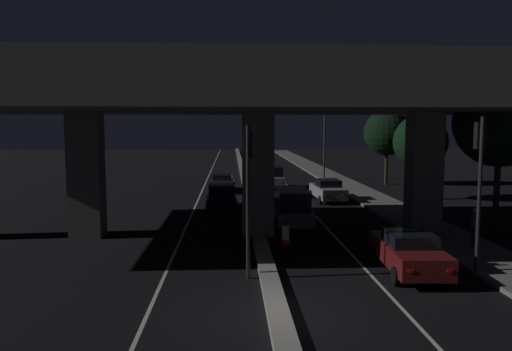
{
  "coord_description": "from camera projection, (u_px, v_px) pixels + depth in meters",
  "views": [
    {
      "loc": [
        -1.3,
        -13.73,
        5.41
      ],
      "look_at": [
        0.55,
        23.45,
        1.66
      ],
      "focal_mm": 35.0,
      "sensor_mm": 36.0,
      "label": 1
    }
  ],
  "objects": [
    {
      "name": "car_dark_blue_lead_oncoming",
      "position": [
        221.0,
        195.0,
        32.33
      ],
      "size": [
        2.13,
        4.69,
        1.68
      ],
      "rotation": [
        0.0,
        0.0,
        -1.53
      ],
      "color": "#141938",
      "rests_on": "ground_plane"
    },
    {
      "name": "traffic_light_right_of_median",
      "position": [
        479.0,
        169.0,
        17.79
      ],
      "size": [
        0.3,
        0.49,
        5.72
      ],
      "color": "black",
      "rests_on": "ground_plane"
    },
    {
      "name": "roadside_tree_kerbside_mid",
      "position": [
        420.0,
        142.0,
        35.98
      ],
      "size": [
        3.9,
        3.9,
        6.2
      ],
      "color": "#2D2116",
      "rests_on": "ground_plane"
    },
    {
      "name": "traffic_light_left_of_median",
      "position": [
        248.0,
        175.0,
        17.4
      ],
      "size": [
        0.3,
        0.49,
        5.43
      ],
      "color": "black",
      "rests_on": "ground_plane"
    },
    {
      "name": "lane_line_right_inner",
      "position": [
        282.0,
        180.0,
        49.22
      ],
      "size": [
        0.12,
        126.0,
        0.0
      ],
      "primitive_type": "cube",
      "color": "beige",
      "rests_on": "ground_plane"
    },
    {
      "name": "roadside_tree_kerbside_near",
      "position": [
        500.0,
        122.0,
        25.38
      ],
      "size": [
        4.66,
        4.66,
        7.94
      ],
      "color": "#38281C",
      "rests_on": "ground_plane"
    },
    {
      "name": "pedestrian_on_sidewalk",
      "position": [
        475.0,
        227.0,
        21.7
      ],
      "size": [
        0.34,
        0.34,
        1.66
      ],
      "color": "#2D261E",
      "rests_on": "sidewalk_right"
    },
    {
      "name": "car_silver_third",
      "position": [
        328.0,
        190.0,
        35.76
      ],
      "size": [
        2.09,
        4.65,
        1.55
      ],
      "rotation": [
        0.0,
        0.0,
        1.61
      ],
      "color": "gray",
      "rests_on": "ground_plane"
    },
    {
      "name": "car_dark_red_lead",
      "position": [
        408.0,
        252.0,
        18.33
      ],
      "size": [
        2.14,
        4.75,
        1.52
      ],
      "rotation": [
        0.0,
        0.0,
        1.52
      ],
      "color": "#591414",
      "rests_on": "ground_plane"
    },
    {
      "name": "median_divider",
      "position": [
        245.0,
        179.0,
        49.02
      ],
      "size": [
        0.65,
        126.0,
        0.22
      ],
      "primitive_type": "cube",
      "color": "gray",
      "rests_on": "ground_plane"
    },
    {
      "name": "lane_line_left_inner",
      "position": [
        207.0,
        181.0,
        48.85
      ],
      "size": [
        0.12,
        126.0,
        0.0
      ],
      "primitive_type": "cube",
      "color": "beige",
      "rests_on": "ground_plane"
    },
    {
      "name": "street_lamp",
      "position": [
        321.0,
        137.0,
        49.68
      ],
      "size": [
        2.28,
        0.32,
        7.0
      ],
      "color": "#2D2D30",
      "rests_on": "ground_plane"
    },
    {
      "name": "car_silver_fourth",
      "position": [
        273.0,
        177.0,
        43.05
      ],
      "size": [
        1.92,
        4.1,
        1.9
      ],
      "rotation": [
        0.0,
        0.0,
        1.58
      ],
      "color": "gray",
      "rests_on": "ground_plane"
    },
    {
      "name": "motorcycle_red_filtering_near",
      "position": [
        286.0,
        240.0,
        20.74
      ],
      "size": [
        0.34,
        1.92,
        1.52
      ],
      "rotation": [
        0.0,
        0.0,
        1.63
      ],
      "color": "black",
      "rests_on": "ground_plane"
    },
    {
      "name": "roadside_tree_kerbside_far",
      "position": [
        387.0,
        133.0,
        45.25
      ],
      "size": [
        4.18,
        4.18,
        6.85
      ],
      "color": "#2D2116",
      "rests_on": "ground_plane"
    },
    {
      "name": "elevated_overpass",
      "position": [
        254.0,
        93.0,
        24.08
      ],
      "size": [
        32.82,
        13.63,
        9.12
      ],
      "color": "slate",
      "rests_on": "ground_plane"
    },
    {
      "name": "car_grey_second",
      "position": [
        292.0,
        207.0,
        26.96
      ],
      "size": [
        2.14,
        4.85,
        1.97
      ],
      "rotation": [
        0.0,
        0.0,
        1.54
      ],
      "color": "#515459",
      "rests_on": "ground_plane"
    },
    {
      "name": "sidewalk_right",
      "position": [
        351.0,
        188.0,
        42.51
      ],
      "size": [
        2.98,
        126.0,
        0.16
      ],
      "primitive_type": "cube",
      "color": "slate",
      "rests_on": "ground_plane"
    },
    {
      "name": "car_grey_second_oncoming",
      "position": [
        222.0,
        182.0,
        41.13
      ],
      "size": [
        2.05,
        4.54,
        1.38
      ],
      "rotation": [
        0.0,
        0.0,
        -1.61
      ],
      "color": "#515459",
      "rests_on": "ground_plane"
    },
    {
      "name": "ground_plane",
      "position": [
        278.0,
        315.0,
        14.25
      ],
      "size": [
        200.0,
        200.0,
        0.0
      ],
      "primitive_type": "plane",
      "color": "black"
    },
    {
      "name": "motorcycle_white_filtering_mid",
      "position": [
        275.0,
        212.0,
        27.5
      ],
      "size": [
        0.33,
        1.93,
        1.46
      ],
      "rotation": [
        0.0,
        0.0,
        1.53
      ],
      "color": "black",
      "rests_on": "ground_plane"
    }
  ]
}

